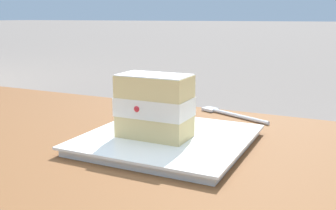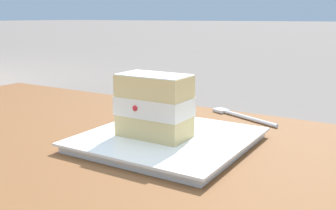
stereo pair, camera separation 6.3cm
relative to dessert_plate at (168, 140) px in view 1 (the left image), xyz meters
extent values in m
cylinder|color=brown|center=(-0.67, 0.22, -0.37)|extent=(0.07, 0.07, 0.65)
cube|color=brown|center=(-0.05, -0.15, -0.03)|extent=(1.35, 0.86, 0.04)
cube|color=white|center=(0.00, 0.00, 0.00)|extent=(0.25, 0.25, 0.01)
cube|color=white|center=(0.00, 0.00, 0.01)|extent=(0.26, 0.26, 0.00)
cube|color=#E0C17A|center=(-0.02, -0.02, 0.03)|extent=(0.11, 0.06, 0.03)
cube|color=white|center=(-0.02, -0.02, 0.06)|extent=(0.12, 0.07, 0.03)
sphere|color=red|center=(0.02, 0.01, 0.06)|extent=(0.01, 0.01, 0.01)
sphere|color=red|center=(0.01, 0.01, 0.06)|extent=(0.01, 0.01, 0.01)
sphere|color=red|center=(-0.03, -0.05, 0.06)|extent=(0.01, 0.01, 0.01)
cube|color=#E0C17A|center=(-0.02, -0.02, 0.09)|extent=(0.11, 0.06, 0.03)
cube|color=white|center=(-0.02, -0.02, 0.11)|extent=(0.11, 0.06, 0.00)
cylinder|color=silver|center=(0.06, 0.22, 0.00)|extent=(0.13, 0.06, 0.01)
cube|color=silver|center=(-0.02, 0.25, 0.00)|extent=(0.04, 0.03, 0.01)
camera|label=1|loc=(0.26, -0.55, 0.20)|focal=41.75mm
camera|label=2|loc=(0.32, -0.52, 0.20)|focal=41.75mm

